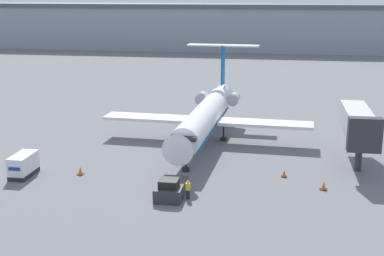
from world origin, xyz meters
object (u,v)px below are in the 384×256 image
at_px(pushback_tug, 171,189).
at_px(traffic_cone_mid, 324,186).
at_px(worker_near_tug, 188,189).
at_px(luggage_cart, 23,165).
at_px(traffic_cone_right, 284,174).
at_px(traffic_cone_left, 80,171).
at_px(jet_bridge, 358,124).
at_px(airplane_main, 206,115).

relative_size(pushback_tug, traffic_cone_mid, 5.58).
distance_m(pushback_tug, worker_near_tug, 1.67).
relative_size(luggage_cart, traffic_cone_right, 5.18).
distance_m(pushback_tug, traffic_cone_mid, 14.20).
relative_size(luggage_cart, traffic_cone_left, 4.49).
bearing_deg(luggage_cart, traffic_cone_left, 12.99).
xyz_separation_m(luggage_cart, traffic_cone_mid, (29.23, 0.88, -0.73)).
height_order(luggage_cart, jet_bridge, jet_bridge).
bearing_deg(worker_near_tug, jet_bridge, 37.75).
height_order(worker_near_tug, traffic_cone_left, worker_near_tug).
bearing_deg(jet_bridge, traffic_cone_mid, -115.50).
height_order(luggage_cart, traffic_cone_right, luggage_cart).
bearing_deg(traffic_cone_right, luggage_cart, -171.48).
height_order(pushback_tug, luggage_cart, luggage_cart).
distance_m(luggage_cart, worker_near_tug, 17.49).
xyz_separation_m(pushback_tug, luggage_cart, (-15.55, 2.94, 0.39)).
xyz_separation_m(luggage_cart, jet_bridge, (33.09, 8.98, 3.33)).
xyz_separation_m(airplane_main, traffic_cone_mid, (12.99, -14.25, -2.92)).
bearing_deg(jet_bridge, airplane_main, 159.92).
bearing_deg(traffic_cone_left, luggage_cart, -167.01).
distance_m(traffic_cone_right, jet_bridge, 9.94).
relative_size(traffic_cone_right, jet_bridge, 0.07).
xyz_separation_m(traffic_cone_right, traffic_cone_mid, (3.60, -2.96, 0.04)).
bearing_deg(traffic_cone_mid, traffic_cone_right, 140.61).
distance_m(traffic_cone_left, traffic_cone_right, 20.37).
relative_size(airplane_main, traffic_cone_left, 34.87).
height_order(worker_near_tug, traffic_cone_mid, worker_near_tug).
bearing_deg(pushback_tug, jet_bridge, 34.20).
relative_size(pushback_tug, jet_bridge, 0.41).
bearing_deg(pushback_tug, luggage_cart, 169.29).
bearing_deg(pushback_tug, traffic_cone_mid, 15.63).
bearing_deg(worker_near_tug, traffic_cone_left, 158.60).
height_order(traffic_cone_left, traffic_cone_mid, traffic_cone_left).
bearing_deg(luggage_cart, airplane_main, 42.99).
bearing_deg(airplane_main, luggage_cart, -137.01).
distance_m(luggage_cart, traffic_cone_mid, 29.25).
bearing_deg(luggage_cart, traffic_cone_mid, 1.73).
height_order(airplane_main, traffic_cone_mid, airplane_main).
distance_m(airplane_main, luggage_cart, 22.30).
height_order(luggage_cart, traffic_cone_left, luggage_cart).
bearing_deg(pushback_tug, traffic_cone_right, 33.95).
xyz_separation_m(pushback_tug, traffic_cone_left, (-10.13, 4.19, -0.32)).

